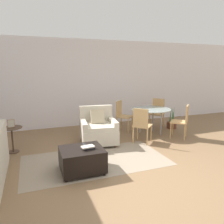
{
  "coord_description": "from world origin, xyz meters",
  "views": [
    {
      "loc": [
        -1.77,
        -3.2,
        1.86
      ],
      "look_at": [
        0.16,
        1.94,
        0.75
      ],
      "focal_mm": 35.0,
      "sensor_mm": 36.0,
      "label": 1
    }
  ],
  "objects_px": {
    "dining_table": "(151,112)",
    "dining_chair_far_left": "(122,114)",
    "armchair": "(98,129)",
    "tv_remote_primary": "(84,145)",
    "picture_frame": "(11,124)",
    "dining_chair_near_left": "(142,123)",
    "tv_remote_secondary": "(91,144)",
    "ottoman": "(82,159)",
    "potted_plant_small": "(172,124)",
    "dining_chair_near_right": "(183,119)",
    "side_table": "(12,135)",
    "dining_chair_far_right": "(158,111)",
    "book_stack": "(88,147)"
  },
  "relations": [
    {
      "from": "potted_plant_small",
      "to": "book_stack",
      "type": "bearing_deg",
      "value": -148.73
    },
    {
      "from": "side_table",
      "to": "dining_table",
      "type": "xyz_separation_m",
      "value": [
        3.59,
        0.15,
        0.25
      ]
    },
    {
      "from": "side_table",
      "to": "dining_chair_near_left",
      "type": "relative_size",
      "value": 0.64
    },
    {
      "from": "tv_remote_primary",
      "to": "side_table",
      "type": "bearing_deg",
      "value": 136.17
    },
    {
      "from": "tv_remote_secondary",
      "to": "dining_chair_far_right",
      "type": "height_order",
      "value": "dining_chair_far_right"
    },
    {
      "from": "armchair",
      "to": "tv_remote_primary",
      "type": "height_order",
      "value": "armchair"
    },
    {
      "from": "tv_remote_secondary",
      "to": "dining_chair_far_right",
      "type": "distance_m",
      "value": 3.43
    },
    {
      "from": "dining_chair_near_right",
      "to": "armchair",
      "type": "bearing_deg",
      "value": 169.45
    },
    {
      "from": "armchair",
      "to": "dining_chair_near_left",
      "type": "distance_m",
      "value": 1.09
    },
    {
      "from": "dining_chair_far_right",
      "to": "side_table",
      "type": "bearing_deg",
      "value": -169.71
    },
    {
      "from": "ottoman",
      "to": "tv_remote_primary",
      "type": "height_order",
      "value": "tv_remote_primary"
    },
    {
      "from": "dining_chair_far_left",
      "to": "ottoman",
      "type": "bearing_deg",
      "value": -128.01
    },
    {
      "from": "book_stack",
      "to": "dining_chair_near_right",
      "type": "height_order",
      "value": "dining_chair_near_right"
    },
    {
      "from": "armchair",
      "to": "dining_table",
      "type": "height_order",
      "value": "armchair"
    },
    {
      "from": "ottoman",
      "to": "dining_chair_near_left",
      "type": "bearing_deg",
      "value": 29.49
    },
    {
      "from": "tv_remote_primary",
      "to": "tv_remote_secondary",
      "type": "distance_m",
      "value": 0.13
    },
    {
      "from": "tv_remote_primary",
      "to": "dining_chair_near_left",
      "type": "height_order",
      "value": "dining_chair_near_left"
    },
    {
      "from": "tv_remote_secondary",
      "to": "dining_chair_near_left",
      "type": "bearing_deg",
      "value": 28.16
    },
    {
      "from": "picture_frame",
      "to": "tv_remote_primary",
      "type": "bearing_deg",
      "value": -43.83
    },
    {
      "from": "ottoman",
      "to": "dining_table",
      "type": "xyz_separation_m",
      "value": [
        2.35,
        1.6,
        0.42
      ]
    },
    {
      "from": "dining_table",
      "to": "dining_chair_near_left",
      "type": "relative_size",
      "value": 1.23
    },
    {
      "from": "tv_remote_primary",
      "to": "potted_plant_small",
      "type": "distance_m",
      "value": 3.65
    },
    {
      "from": "ottoman",
      "to": "dining_chair_near_right",
      "type": "distance_m",
      "value": 3.14
    },
    {
      "from": "dining_chair_far_left",
      "to": "potted_plant_small",
      "type": "height_order",
      "value": "dining_chair_far_left"
    },
    {
      "from": "side_table",
      "to": "tv_remote_primary",
      "type": "bearing_deg",
      "value": -43.83
    },
    {
      "from": "tv_remote_secondary",
      "to": "book_stack",
      "type": "bearing_deg",
      "value": -117.16
    },
    {
      "from": "ottoman",
      "to": "dining_chair_near_left",
      "type": "distance_m",
      "value": 2.01
    },
    {
      "from": "armchair",
      "to": "side_table",
      "type": "xyz_separation_m",
      "value": [
        -1.98,
        0.06,
        0.06
      ]
    },
    {
      "from": "picture_frame",
      "to": "dining_chair_near_left",
      "type": "height_order",
      "value": "dining_chair_near_left"
    },
    {
      "from": "tv_remote_primary",
      "to": "dining_chair_far_left",
      "type": "bearing_deg",
      "value": 51.27
    },
    {
      "from": "dining_chair_near_right",
      "to": "dining_chair_far_left",
      "type": "distance_m",
      "value": 1.75
    },
    {
      "from": "dining_chair_near_right",
      "to": "dining_chair_far_left",
      "type": "bearing_deg",
      "value": 135.0
    },
    {
      "from": "ottoman",
      "to": "dining_chair_far_left",
      "type": "relative_size",
      "value": 0.85
    },
    {
      "from": "tv_remote_primary",
      "to": "dining_chair_near_right",
      "type": "xyz_separation_m",
      "value": [
        2.88,
        0.81,
        0.08
      ]
    },
    {
      "from": "tv_remote_secondary",
      "to": "dining_chair_far_right",
      "type": "xyz_separation_m",
      "value": [
        2.75,
        2.05,
        0.08
      ]
    },
    {
      "from": "armchair",
      "to": "dining_chair_far_left",
      "type": "bearing_deg",
      "value": 39.48
    },
    {
      "from": "tv_remote_secondary",
      "to": "picture_frame",
      "type": "height_order",
      "value": "picture_frame"
    },
    {
      "from": "dining_chair_far_right",
      "to": "dining_chair_far_left",
      "type": "bearing_deg",
      "value": 180.0
    },
    {
      "from": "ottoman",
      "to": "dining_chair_near_left",
      "type": "relative_size",
      "value": 0.85
    },
    {
      "from": "picture_frame",
      "to": "potted_plant_small",
      "type": "bearing_deg",
      "value": 5.5
    },
    {
      "from": "dining_table",
      "to": "dining_chair_far_left",
      "type": "xyz_separation_m",
      "value": [
        -0.62,
        0.62,
        -0.14
      ]
    },
    {
      "from": "dining_chair_near_left",
      "to": "potted_plant_small",
      "type": "relative_size",
      "value": 1.29
    },
    {
      "from": "side_table",
      "to": "armchair",
      "type": "bearing_deg",
      "value": -1.65
    },
    {
      "from": "tv_remote_secondary",
      "to": "dining_table",
      "type": "height_order",
      "value": "dining_table"
    },
    {
      "from": "dining_chair_near_left",
      "to": "dining_chair_far_left",
      "type": "bearing_deg",
      "value": 90.0
    },
    {
      "from": "dining_chair_near_left",
      "to": "tv_remote_secondary",
      "type": "bearing_deg",
      "value": -151.84
    },
    {
      "from": "dining_chair_far_right",
      "to": "armchair",
      "type": "bearing_deg",
      "value": -159.82
    },
    {
      "from": "dining_chair_far_right",
      "to": "dining_table",
      "type": "bearing_deg",
      "value": -135.0
    },
    {
      "from": "tv_remote_secondary",
      "to": "dining_chair_far_left",
      "type": "distance_m",
      "value": 2.55
    },
    {
      "from": "armchair",
      "to": "tv_remote_secondary",
      "type": "height_order",
      "value": "armchair"
    }
  ]
}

